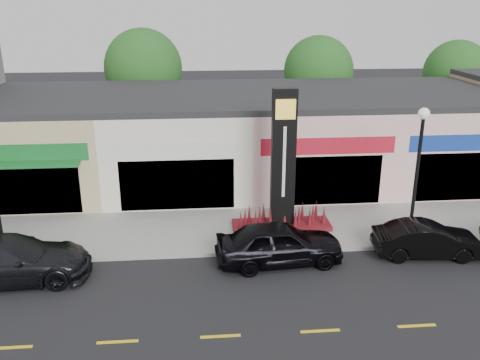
% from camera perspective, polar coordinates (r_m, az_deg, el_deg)
% --- Properties ---
extents(ground, '(120.00, 120.00, 0.00)m').
position_cam_1_polar(ground, '(18.21, -2.69, -11.55)').
color(ground, black).
rests_on(ground, ground).
extents(sidewalk, '(52.00, 4.30, 0.15)m').
position_cam_1_polar(sidewalk, '(22.03, -3.17, -5.60)').
color(sidewalk, gray).
rests_on(sidewalk, ground).
extents(curb, '(52.00, 0.20, 0.15)m').
position_cam_1_polar(curb, '(20.01, -2.95, -8.30)').
color(curb, gray).
rests_on(curb, ground).
extents(shop_beige, '(7.00, 10.85, 4.80)m').
position_cam_1_polar(shop_beige, '(29.09, -20.79, 4.21)').
color(shop_beige, '#CBB182').
rests_on(shop_beige, ground).
extents(shop_cream, '(7.00, 10.01, 4.80)m').
position_cam_1_polar(shop_cream, '(28.00, -6.84, 4.78)').
color(shop_cream, silver).
rests_on(shop_cream, ground).
extents(shop_pink_w, '(7.00, 10.01, 4.80)m').
position_cam_1_polar(shop_pink_w, '(28.62, 7.36, 5.08)').
color(shop_pink_w, '#D9A6A5').
rests_on(shop_pink_w, ground).
extents(shop_pink_e, '(7.00, 10.01, 4.80)m').
position_cam_1_polar(shop_pink_e, '(30.86, 20.22, 5.08)').
color(shop_pink_e, '#D9A6A5').
rests_on(shop_pink_e, ground).
extents(tree_rear_west, '(5.20, 5.20, 7.83)m').
position_cam_1_polar(tree_rear_west, '(35.55, -10.80, 12.28)').
color(tree_rear_west, '#382619').
rests_on(tree_rear_west, ground).
extents(tree_rear_mid, '(4.80, 4.80, 7.29)m').
position_cam_1_polar(tree_rear_mid, '(36.43, 8.79, 12.02)').
color(tree_rear_mid, '#382619').
rests_on(tree_rear_mid, ground).
extents(tree_rear_east, '(4.60, 4.60, 6.94)m').
position_cam_1_polar(tree_rear_east, '(40.00, 23.10, 11.00)').
color(tree_rear_east, '#382619').
rests_on(tree_rear_east, ground).
extents(lamp_east_near, '(0.44, 0.44, 5.47)m').
position_cam_1_polar(lamp_east_near, '(20.87, 19.36, 1.88)').
color(lamp_east_near, black).
rests_on(lamp_east_near, sidewalk).
extents(pylon_sign, '(4.20, 1.30, 6.00)m').
position_cam_1_polar(pylon_sign, '(21.34, 4.81, -0.10)').
color(pylon_sign, '#54100E').
rests_on(pylon_sign, sidewalk).
extents(car_dark_sedan, '(2.64, 5.75, 1.63)m').
position_cam_1_polar(car_dark_sedan, '(19.75, -24.58, -8.14)').
color(car_dark_sedan, black).
rests_on(car_dark_sedan, ground).
extents(car_black_sedan, '(2.30, 4.90, 1.62)m').
position_cam_1_polar(car_black_sedan, '(19.21, 4.43, -7.11)').
color(car_black_sedan, black).
rests_on(car_black_sedan, ground).
extents(car_black_conv, '(1.80, 4.21, 1.35)m').
position_cam_1_polar(car_black_conv, '(21.01, 20.30, -6.33)').
color(car_black_conv, black).
rests_on(car_black_conv, ground).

